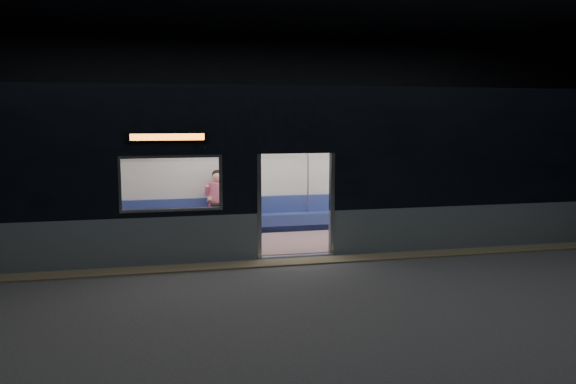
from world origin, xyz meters
name	(u,v)px	position (x,y,z in m)	size (l,w,h in m)	color
station_floor	(310,270)	(0.00, 0.00, -0.01)	(24.00, 14.00, 0.01)	#47494C
station_envelope	(311,65)	(0.00, 0.00, 3.66)	(24.00, 14.00, 5.00)	black
tactile_strip	(302,261)	(0.00, 0.55, 0.01)	(22.80, 0.50, 0.03)	#8C7F59
metro_car	(279,159)	(0.00, 2.54, 1.85)	(18.00, 3.04, 3.35)	gray
passenger	(218,199)	(-1.24, 3.55, 0.85)	(0.50, 0.80, 1.49)	black
handbag	(218,207)	(-1.27, 3.29, 0.71)	(0.31, 0.27, 0.16)	black
transit_map	(362,168)	(2.40, 3.85, 1.48)	(1.02, 0.03, 0.66)	white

